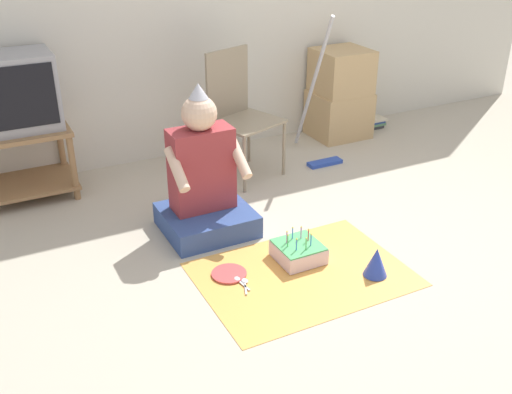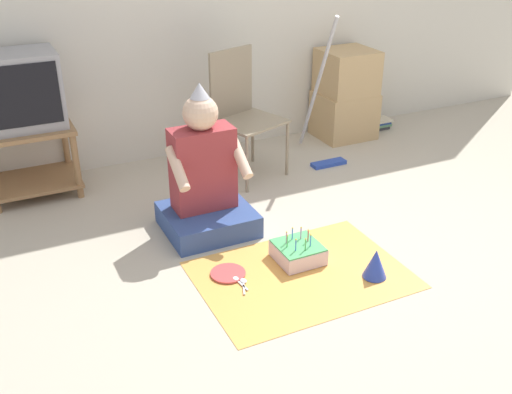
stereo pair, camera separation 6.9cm
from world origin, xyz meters
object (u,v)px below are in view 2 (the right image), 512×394
Objects in this scene: paper_plate at (228,273)px; birthday_cake at (298,252)px; tv at (18,90)px; folding_chair at (241,107)px; book_pile at (380,123)px; dust_mop at (322,121)px; cardboard_box_stack at (345,95)px; party_hat_blue at (375,263)px; person_seated at (205,184)px.

birthday_cake is at bearing -5.08° from paper_plate.
folding_chair is at bearing -12.81° from tv.
book_pile is at bearing 42.43° from birthday_cake.
folding_chair is 0.70m from dust_mop.
book_pile is (0.86, 0.38, -0.28)m from dust_mop.
folding_chair is 3.67× the size of birthday_cake.
birthday_cake is at bearing -130.23° from cardboard_box_stack.
folding_chair is 1.66m from party_hat_blue.
book_pile is 1.10× the size of party_hat_blue.
dust_mop is 1.79m from paper_plate.
party_hat_blue reaches higher than book_pile.
folding_chair is 1.63m from book_pile.
book_pile is at bearing 25.91° from person_seated.
birthday_cake is (-1.34, -1.58, -0.31)m from cardboard_box_stack.
book_pile is 2.42m from party_hat_blue.
tv is 0.47× the size of dust_mop.
party_hat_blue is at bearing -110.95° from dust_mop.
birthday_cake reaches higher than party_hat_blue.
folding_chair is 0.99× the size of person_seated.
cardboard_box_stack reaches higher than paper_plate.
tv is at bearing 167.19° from folding_chair.
folding_chair is at bearing 62.36° from paper_plate.
dust_mop reaches higher than tv.
book_pile is (1.53, 0.33, -0.47)m from folding_chair.
book_pile is (0.41, 0.01, -0.32)m from cardboard_box_stack.
person_seated is at bearing -152.83° from dust_mop.
cardboard_box_stack is at bearing 61.42° from party_hat_blue.
cardboard_box_stack is at bearing 39.35° from dust_mop.
person_seated is 0.63m from paper_plate.
cardboard_box_stack is at bearing 41.28° from paper_plate.
paper_plate is at bearing 174.92° from birthday_cake.
person_seated is at bearing -129.21° from folding_chair.
party_hat_blue is (0.08, -1.60, -0.43)m from folding_chair.
folding_chair is 0.90m from person_seated.
folding_chair is 1.23× the size of cardboard_box_stack.
party_hat_blue is (0.30, -0.33, 0.03)m from birthday_cake.
person_seated reaches higher than book_pile.
dust_mop is 1.22× the size of person_seated.
dust_mop is at bearing 69.05° from party_hat_blue.
folding_chair is 5.02× the size of book_pile.
party_hat_blue is 0.81m from paper_plate.
dust_mop reaches higher than paper_plate.
book_pile is 2.67m from paper_plate.
folding_chair is 0.81× the size of dust_mop.
paper_plate is at bearing -144.28° from book_pile.
cardboard_box_stack is 0.81× the size of person_seated.
paper_plate is (-1.31, -1.18, -0.32)m from dust_mop.
person_seated is 0.72m from birthday_cake.
birthday_cake is (0.33, -0.59, -0.25)m from person_seated.
folding_chair is at bearing 80.11° from birthday_cake.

